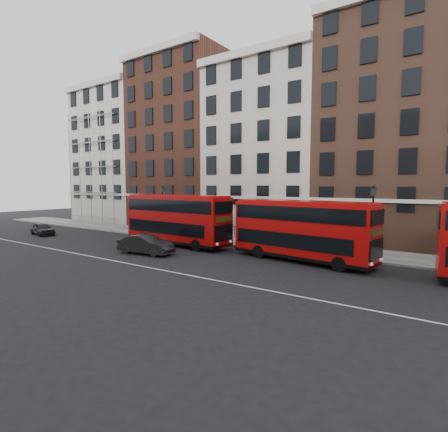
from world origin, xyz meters
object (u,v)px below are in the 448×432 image
Objects in this scene: bus_c at (301,229)px; car_rear at (42,229)px; car_front at (146,244)px; bus_b at (176,218)px.

bus_c is 2.70× the size of car_rear.
car_front is (17.46, -0.93, 0.10)m from car_rear.
car_rear is at bearing -165.26° from bus_c.
bus_b is 4.91m from car_front.
bus_c is at bearing -73.85° from car_rear.
bus_c is 2.27× the size of car_front.
car_front is (-11.15, -4.53, -1.57)m from bus_c.
bus_b is 17.07m from car_rear.
car_rear is 17.49m from car_front.
bus_b is at bearing -68.79° from car_rear.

